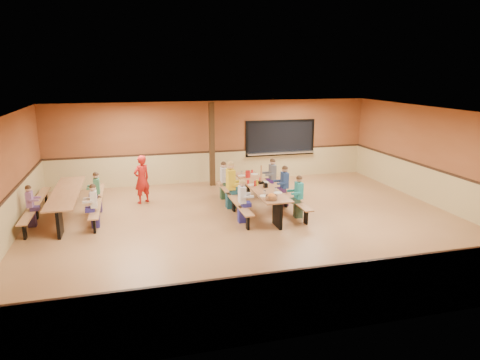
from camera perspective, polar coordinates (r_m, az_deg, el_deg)
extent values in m
plane|color=brown|center=(11.65, 1.51, -6.06)|extent=(12.00, 12.00, 0.00)
cube|color=brown|center=(15.99, -3.48, 5.11)|extent=(12.00, 0.04, 3.00)
cube|color=brown|center=(6.78, 13.60, -8.29)|extent=(12.00, 0.04, 3.00)
cube|color=brown|center=(14.09, 25.71, 2.45)|extent=(0.04, 10.00, 3.00)
cube|color=white|center=(10.97, 1.62, 8.79)|extent=(12.00, 10.00, 0.04)
cube|color=black|center=(16.65, 5.39, 5.62)|extent=(2.60, 0.06, 1.20)
cube|color=silver|center=(16.66, 5.45, 3.64)|extent=(2.70, 0.28, 0.06)
cube|color=#322110|center=(15.37, -3.77, 4.73)|extent=(0.18, 0.18, 3.00)
cube|color=#A26940|center=(12.79, 2.72, -0.81)|extent=(0.75, 3.60, 0.04)
cube|color=black|center=(11.49, 5.01, -4.55)|extent=(0.08, 0.60, 0.70)
cube|color=black|center=(14.32, 0.85, -0.67)|extent=(0.08, 0.60, 0.70)
cube|color=#A26940|center=(12.65, -0.86, -2.32)|extent=(0.26, 3.60, 0.04)
cube|color=black|center=(12.72, -0.86, -3.29)|extent=(0.06, 0.18, 0.41)
cube|color=#A26940|center=(13.13, 6.15, -1.78)|extent=(0.26, 3.60, 0.04)
cube|color=black|center=(13.19, 6.12, -2.72)|extent=(0.06, 0.18, 0.41)
cube|color=#A26940|center=(13.11, -22.19, -1.51)|extent=(0.75, 3.60, 0.04)
cube|color=black|center=(11.74, -22.92, -5.26)|extent=(0.08, 0.60, 0.70)
cube|color=black|center=(14.68, -21.34, -1.29)|extent=(0.08, 0.60, 0.70)
cube|color=#A26940|center=(13.32, -25.59, -2.91)|extent=(0.26, 3.60, 0.04)
cube|color=black|center=(13.38, -25.49, -3.83)|extent=(0.06, 0.18, 0.41)
cube|color=#A26940|center=(13.09, -18.50, -2.50)|extent=(0.26, 3.60, 0.04)
cube|color=black|center=(13.16, -18.42, -3.44)|extent=(0.06, 0.18, 0.41)
imported|color=red|center=(13.73, -12.95, 0.09)|extent=(0.67, 0.61, 1.53)
cylinder|color=#B21A17|center=(13.69, 1.06, 0.79)|extent=(0.16, 0.16, 0.22)
cube|color=black|center=(12.55, 3.42, -0.71)|extent=(0.10, 0.14, 0.13)
cylinder|color=yellow|center=(12.76, 2.29, -0.35)|extent=(0.06, 0.06, 0.17)
cylinder|color=#B2140F|center=(12.67, 2.01, -0.46)|extent=(0.06, 0.06, 0.17)
cube|color=black|center=(12.99, 2.83, -0.34)|extent=(0.16, 0.16, 0.06)
cube|color=#A26940|center=(12.93, 2.84, 0.86)|extent=(0.02, 0.09, 0.50)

